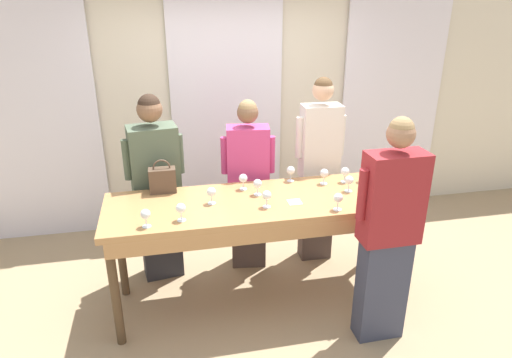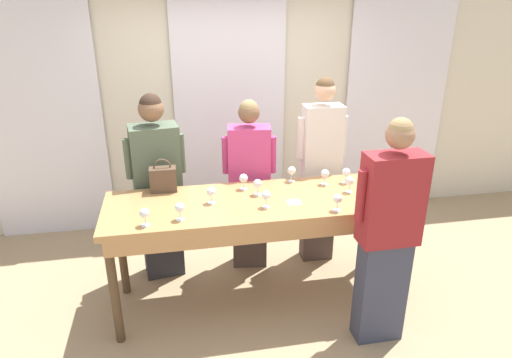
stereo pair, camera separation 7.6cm
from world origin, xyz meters
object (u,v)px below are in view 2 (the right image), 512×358
wine_bottle (379,193)px  guest_cream_sweater (320,169)px  wine_glass_center_mid (365,172)px  host_pouring (388,234)px  guest_pink_top (249,184)px  wine_glass_center_right (266,196)px  wine_glass_near_host (292,171)px  wine_glass_back_mid (338,199)px  handbag (163,179)px  wine_glass_back_left (211,192)px  wine_glass_back_right (180,208)px  tasting_bar (258,212)px  wine_glass_front_left (144,213)px  wine_glass_by_bottle (244,179)px  wine_glass_by_handbag (350,181)px  guest_olive_jacket (158,187)px  wine_glass_front_right (325,174)px  wine_glass_center_left (346,173)px  wine_glass_front_mid (258,184)px

wine_bottle → guest_cream_sweater: bearing=101.0°
wine_glass_center_mid → host_pouring: 0.83m
guest_pink_top → wine_glass_center_right: bearing=-89.4°
wine_glass_near_host → wine_glass_back_mid: bearing=-72.6°
wine_glass_near_host → guest_pink_top: (-0.34, 0.26, -0.21)m
handbag → host_pouring: (1.59, -0.95, -0.17)m
wine_bottle → wine_glass_back_left: wine_bottle is taller
wine_glass_back_right → wine_glass_center_mid: bearing=14.3°
wine_bottle → wine_glass_back_left: 1.31m
wine_glass_back_mid → guest_pink_top: size_ratio=0.08×
tasting_bar → wine_glass_center_right: bearing=-72.5°
wine_glass_back_left → wine_glass_near_host: size_ratio=1.00×
wine_glass_front_left → wine_glass_by_bottle: size_ratio=1.00×
wine_glass_center_mid → wine_glass_back_left: bearing=-173.0°
wine_glass_back_mid → wine_glass_back_left: bearing=161.6°
wine_glass_back_left → wine_glass_by_handbag: same height
wine_bottle → wine_glass_by_handbag: 0.34m
wine_bottle → wine_glass_front_left: size_ratio=2.43×
wine_glass_back_left → guest_olive_jacket: guest_olive_jacket is taller
wine_glass_center_right → guest_cream_sweater: size_ratio=0.08×
tasting_bar → wine_glass_center_mid: size_ratio=17.76×
wine_glass_near_host → wine_glass_by_bottle: same height
guest_olive_jacket → guest_cream_sweater: bearing=-0.0°
wine_glass_center_mid → wine_glass_near_host: 0.64m
wine_bottle → guest_pink_top: 1.27m
wine_glass_back_mid → guest_cream_sweater: 0.91m
guest_cream_sweater → host_pouring: (0.12, -1.21, -0.05)m
wine_glass_front_right → wine_glass_back_right: 1.34m
wine_glass_front_left → wine_glass_center_left: (1.71, 0.48, 0.00)m
wine_glass_front_mid → wine_glass_front_right: same height
tasting_bar → wine_glass_near_host: 0.54m
guest_olive_jacket → wine_glass_center_mid: bearing=-12.8°
wine_glass_center_right → wine_glass_by_handbag: 0.76m
tasting_bar → wine_glass_back_left: bearing=175.1°
wine_glass_center_left → guest_olive_jacket: (-1.63, 0.38, -0.17)m
guest_pink_top → wine_glass_center_left: bearing=-25.6°
wine_glass_front_right → wine_glass_back_right: same height
handbag → wine_glass_front_left: 0.62m
guest_pink_top → wine_glass_front_left: bearing=-136.5°
wine_glass_back_right → wine_glass_center_left: bearing=16.7°
wine_glass_back_left → guest_olive_jacket: 0.74m
wine_bottle → wine_glass_center_mid: 0.50m
wine_glass_by_bottle → host_pouring: bearing=-43.2°
guest_cream_sweater → wine_glass_by_handbag: bearing=-83.7°
wine_glass_front_right → host_pouring: bearing=-76.3°
wine_bottle → host_pouring: 0.37m
wine_glass_back_left → wine_glass_back_mid: same height
tasting_bar → wine_glass_by_bottle: size_ratio=17.76×
tasting_bar → wine_glass_back_right: bearing=-161.3°
wine_glass_center_right → guest_olive_jacket: guest_olive_jacket is taller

